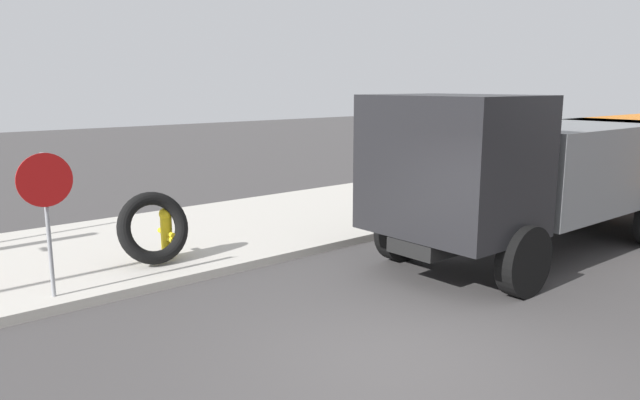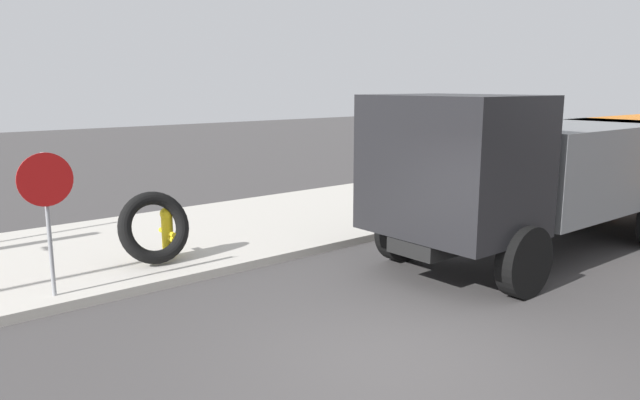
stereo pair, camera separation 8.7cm
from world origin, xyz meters
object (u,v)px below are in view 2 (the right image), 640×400
at_px(fire_hydrant, 168,231).
at_px(loose_tire, 154,228).
at_px(stop_sign, 47,198).
at_px(dump_truck_gray, 532,170).

distance_m(fire_hydrant, loose_tire, 0.39).
relative_size(fire_hydrant, loose_tire, 0.73).
xyz_separation_m(stop_sign, dump_truck_gray, (7.67, -2.92, 0.02)).
bearing_deg(fire_hydrant, stop_sign, -160.58).
bearing_deg(fire_hydrant, dump_truck_gray, -33.71).
relative_size(loose_tire, stop_sign, 0.59).
bearing_deg(dump_truck_gray, loose_tire, 149.03).
xyz_separation_m(fire_hydrant, dump_truck_gray, (5.51, -3.68, 0.98)).
bearing_deg(stop_sign, loose_tire, 17.64).
height_order(stop_sign, dump_truck_gray, dump_truck_gray).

